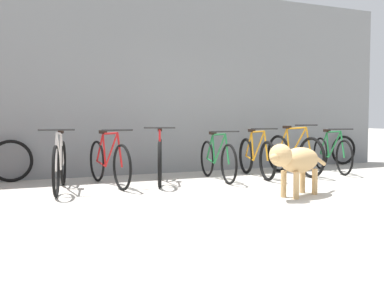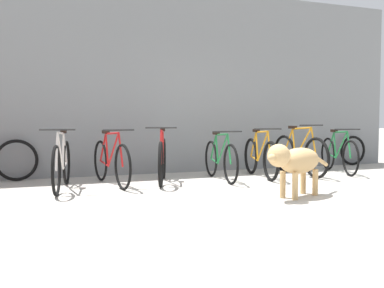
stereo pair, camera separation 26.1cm
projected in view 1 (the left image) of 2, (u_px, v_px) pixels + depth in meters
name	position (u px, v px, depth m)	size (l,w,h in m)	color
ground_plane	(284.00, 200.00, 5.48)	(60.00, 60.00, 0.00)	#ADA89E
shop_wall_back	(182.00, 81.00, 8.35)	(8.99, 0.20, 3.37)	slate
bicycle_0	(60.00, 165.00, 6.18)	(0.51, 1.70, 0.86)	black
bicycle_1	(109.00, 162.00, 6.64)	(0.46, 1.69, 0.85)	black
bicycle_2	(160.00, 160.00, 6.93)	(0.64, 1.57, 0.87)	black
bicycle_3	(217.00, 159.00, 7.24)	(0.46, 1.59, 0.81)	black
bicycle_4	(256.00, 157.00, 7.62)	(0.46, 1.60, 0.84)	black
bicycle_5	(294.00, 154.00, 7.93)	(0.46, 1.65, 0.89)	black
bicycle_6	(332.00, 154.00, 8.31)	(0.56, 1.56, 0.82)	black
stray_dog	(296.00, 161.00, 5.69)	(1.25, 0.65, 0.69)	tan
spare_tire_left	(11.00, 161.00, 6.99)	(0.67, 0.07, 0.67)	black
spare_tire_right	(343.00, 150.00, 9.66)	(0.63, 0.08, 0.63)	black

